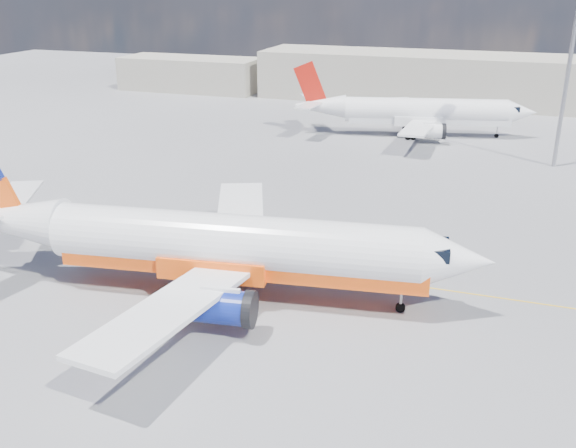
% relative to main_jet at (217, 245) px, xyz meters
% --- Properties ---
extents(ground, '(240.00, 240.00, 0.00)m').
position_rel_main_jet_xyz_m(ground, '(5.43, 2.71, -3.76)').
color(ground, slate).
rests_on(ground, ground).
extents(taxi_line, '(70.00, 0.15, 0.01)m').
position_rel_main_jet_xyz_m(taxi_line, '(5.43, 5.71, -3.75)').
color(taxi_line, yellow).
rests_on(taxi_line, ground).
extents(terminal_main, '(70.00, 14.00, 8.00)m').
position_rel_main_jet_xyz_m(terminal_main, '(10.43, 77.71, 0.24)').
color(terminal_main, '#A59F8E').
rests_on(terminal_main, ground).
extents(terminal_annex, '(26.00, 10.00, 6.00)m').
position_rel_main_jet_xyz_m(terminal_annex, '(-39.57, 74.71, -0.76)').
color(terminal_annex, '#A59F8E').
rests_on(terminal_annex, ground).
extents(main_jet, '(37.24, 29.16, 11.27)m').
position_rel_main_jet_xyz_m(main_jet, '(0.00, 0.00, 0.00)').
color(main_jet, white).
rests_on(main_jet, ground).
extents(second_jet, '(32.50, 24.95, 9.81)m').
position_rel_main_jet_xyz_m(second_jet, '(6.13, 51.03, -0.49)').
color(second_jet, white).
rests_on(second_jet, ground).
extents(traffic_cone, '(0.42, 0.42, 0.59)m').
position_rel_main_jet_xyz_m(traffic_cone, '(-2.84, -5.09, -3.47)').
color(traffic_cone, white).
rests_on(traffic_cone, ground).
extents(floodlight_mast, '(1.60, 1.60, 21.86)m').
position_rel_main_jet_xyz_m(floodlight_mast, '(23.24, 41.20, 9.35)').
color(floodlight_mast, '#919199').
rests_on(floodlight_mast, ground).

